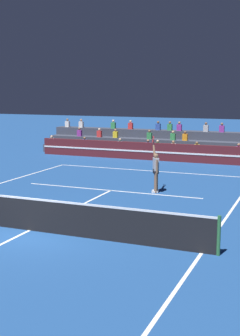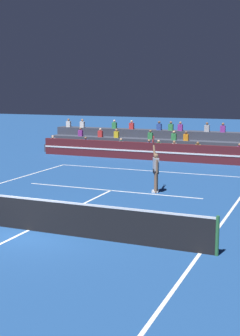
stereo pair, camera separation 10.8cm
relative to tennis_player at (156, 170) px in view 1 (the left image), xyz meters
name	(u,v)px [view 1 (the left image)]	position (x,y,z in m)	size (l,w,h in m)	color
ground_plane	(30,230)	(-1.95, -6.83, -0.99)	(120.00, 120.00, 0.00)	navy
court_lines	(30,230)	(-1.95, -6.83, -0.98)	(11.10, 23.90, 0.01)	white
tennis_net	(29,214)	(-1.95, -6.83, -0.44)	(12.00, 0.10, 1.10)	#2D6B38
sponsor_banner_wall	(170,152)	(-1.95, 8.90, -0.44)	(18.00, 0.26, 1.10)	#51191E
bleacher_stand	(181,146)	(-1.97, 11.43, -0.33)	(19.37, 2.85, 2.28)	#383D4C
tennis_player	(156,170)	(0.00, 0.00, 0.00)	(0.60, 0.95, 2.46)	brown
tennis_ball	(103,208)	(-0.90, -3.54, -0.95)	(0.07, 0.07, 0.07)	#C6DB33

